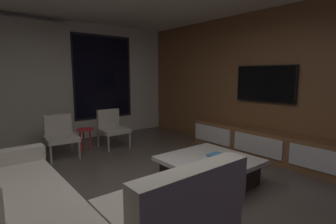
{
  "coord_description": "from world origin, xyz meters",
  "views": [
    {
      "loc": [
        -1.43,
        -2.31,
        1.53
      ],
      "look_at": [
        1.35,
        1.12,
        0.87
      ],
      "focal_mm": 27.3,
      "sensor_mm": 36.0,
      "label": 1
    }
  ],
  "objects": [
    {
      "name": "floor",
      "position": [
        0.0,
        0.0,
        0.0
      ],
      "size": [
        9.2,
        9.2,
        0.0
      ],
      "primitive_type": "plane",
      "color": "#564C44"
    },
    {
      "name": "back_wall_with_window",
      "position": [
        -0.06,
        3.62,
        1.34
      ],
      "size": [
        6.6,
        0.3,
        2.7
      ],
      "color": "silver",
      "rests_on": "floor"
    },
    {
      "name": "media_wall",
      "position": [
        3.06,
        0.0,
        1.35
      ],
      "size": [
        0.12,
        7.8,
        2.7
      ],
      "color": "brown",
      "rests_on": "floor"
    },
    {
      "name": "sectional_couch",
      "position": [
        -0.85,
        -0.07,
        0.29
      ],
      "size": [
        1.98,
        2.5,
        0.82
      ],
      "color": "#A49C8C",
      "rests_on": "floor"
    },
    {
      "name": "coffee_table",
      "position": [
        1.19,
        0.0,
        0.19
      ],
      "size": [
        1.16,
        1.16,
        0.36
      ],
      "color": "#342217",
      "rests_on": "floor"
    },
    {
      "name": "book_stack_on_coffee_table",
      "position": [
        1.15,
        -0.19,
        0.41
      ],
      "size": [
        0.27,
        0.21,
        0.11
      ],
      "color": "silver",
      "rests_on": "coffee_table"
    },
    {
      "name": "accent_chair_near_window",
      "position": [
        0.98,
        2.56,
        0.43
      ],
      "size": [
        0.54,
        0.56,
        0.78
      ],
      "color": "#B2ADA0",
      "rests_on": "floor"
    },
    {
      "name": "accent_chair_by_curtain",
      "position": [
        -0.08,
        2.53,
        0.43
      ],
      "size": [
        0.58,
        0.6,
        0.78
      ],
      "color": "#B2ADA0",
      "rests_on": "floor"
    },
    {
      "name": "side_stool",
      "position": [
        0.4,
        2.56,
        0.37
      ],
      "size": [
        0.32,
        0.32,
        0.46
      ],
      "color": "red",
      "rests_on": "floor"
    },
    {
      "name": "media_console",
      "position": [
        2.77,
        0.05,
        0.25
      ],
      "size": [
        0.46,
        3.1,
        0.52
      ],
      "color": "brown",
      "rests_on": "floor"
    },
    {
      "name": "mounted_tv",
      "position": [
        2.95,
        0.25,
        1.35
      ],
      "size": [
        0.05,
        1.17,
        0.68
      ],
      "color": "black"
    }
  ]
}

